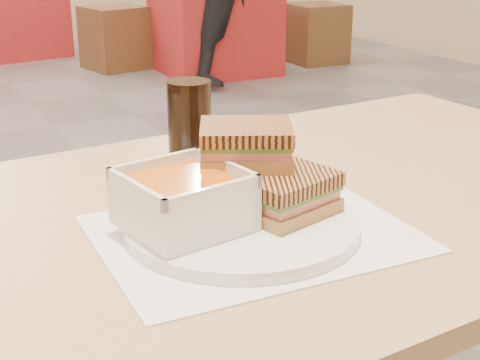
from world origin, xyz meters
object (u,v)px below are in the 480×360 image
bg_chair_1r (316,33)px  bg_chair_2r (24,24)px  main_table (282,272)px  bg_table_1 (214,25)px  bg_table_2 (0,8)px  soup_bowl (183,202)px  plate (242,224)px  bg_chair_1l (115,38)px  panini_lower (285,193)px  cola_glass (190,127)px

bg_chair_1r → bg_chair_2r: bg_chair_1r is taller
bg_chair_1r → main_table: bearing=-124.3°
bg_table_1 → bg_table_2: (-1.31, 1.52, 0.04)m
soup_bowl → main_table: bearing=19.6°
plate → bg_chair_1l: size_ratio=0.56×
plate → panini_lower: size_ratio=2.13×
bg_chair_2r → soup_bowl: bearing=-99.4°
main_table → bg_table_2: 5.68m
bg_table_1 → bg_chair_1l: bearing=143.0°
soup_bowl → bg_chair_2r: 6.18m
plate → bg_table_2: 5.77m
cola_glass → bg_chair_1r: 4.89m
bg_table_2 → main_table: bearing=-95.9°
bg_table_2 → plate: bearing=-96.8°
soup_bowl → bg_chair_1r: soup_bowl is taller
bg_chair_1r → bg_table_2: bearing=144.8°
bg_table_2 → soup_bowl: bearing=-97.5°
bg_table_2 → bg_chair_2r: (0.25, 0.36, -0.19)m
bg_table_1 → bg_chair_1l: size_ratio=1.67×
main_table → bg_table_1: (1.88, 4.13, -0.28)m
bg_table_2 → bg_chair_1r: size_ratio=2.16×
panini_lower → bg_table_2: panini_lower is taller
plate → soup_bowl: bearing=171.2°
cola_glass → bg_table_2: (0.65, 5.49, -0.42)m
main_table → bg_table_2: size_ratio=1.22×
bg_chair_2r → bg_table_1: bearing=-60.7°
bg_table_1 → cola_glass: bearing=-116.2°
plate → bg_table_1: size_ratio=0.33×
plate → bg_table_1: bearing=64.7°
cola_glass → bg_table_2: size_ratio=0.13×
panini_lower → bg_chair_2r: bearing=81.8°
bg_chair_1l → bg_chair_2r: 1.46m
main_table → soup_bowl: bearing=-160.4°
main_table → bg_table_2: (0.58, 5.64, -0.24)m
plate → bg_table_2: size_ratio=0.28×
bg_chair_1l → bg_chair_1r: bg_chair_1l is taller
plate → bg_chair_1l: bearing=73.9°
panini_lower → cola_glass: cola_glass is taller
bg_chair_1l → panini_lower: bearing=-105.5°
plate → bg_table_2: bg_table_2 is taller
panini_lower → bg_chair_2r: 6.18m
cola_glass → bg_chair_1r: size_ratio=0.29×
main_table → soup_bowl: (-0.17, -0.06, 0.16)m
cola_glass → plate: bearing=-98.5°
main_table → bg_chair_2r: (0.83, 6.00, -0.43)m
soup_bowl → bg_table_1: soup_bowl is taller
bg_chair_1r → bg_chair_2r: 2.74m
cola_glass → bg_chair_1l: (1.32, 4.45, -0.58)m
soup_bowl → bg_chair_1l: 4.91m
main_table → bg_table_2: bearing=84.1°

